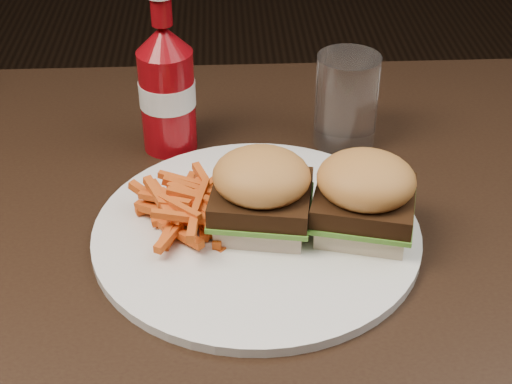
{
  "coord_description": "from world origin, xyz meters",
  "views": [
    {
      "loc": [
        0.01,
        -0.65,
        1.25
      ],
      "look_at": [
        0.05,
        0.0,
        0.8
      ],
      "focal_mm": 55.0,
      "sensor_mm": 36.0,
      "label": 1
    }
  ],
  "objects_px": {
    "tumbler": "(346,102)",
    "ketchup_bottle": "(168,103)",
    "dining_table": "(213,247)",
    "plate": "(256,233)"
  },
  "relations": [
    {
      "from": "tumbler",
      "to": "plate",
      "type": "bearing_deg",
      "value": -122.18
    },
    {
      "from": "dining_table",
      "to": "plate",
      "type": "xyz_separation_m",
      "value": [
        0.05,
        -0.01,
        0.03
      ]
    },
    {
      "from": "dining_table",
      "to": "tumbler",
      "type": "relative_size",
      "value": 10.12
    },
    {
      "from": "dining_table",
      "to": "plate",
      "type": "relative_size",
      "value": 3.54
    },
    {
      "from": "plate",
      "to": "tumbler",
      "type": "relative_size",
      "value": 2.86
    },
    {
      "from": "tumbler",
      "to": "ketchup_bottle",
      "type": "bearing_deg",
      "value": -179.94
    },
    {
      "from": "ketchup_bottle",
      "to": "tumbler",
      "type": "xyz_separation_m",
      "value": [
        0.21,
        0.0,
        -0.01
      ]
    },
    {
      "from": "dining_table",
      "to": "tumbler",
      "type": "xyz_separation_m",
      "value": [
        0.16,
        0.18,
        0.08
      ]
    },
    {
      "from": "ketchup_bottle",
      "to": "dining_table",
      "type": "bearing_deg",
      "value": -74.07
    },
    {
      "from": "plate",
      "to": "ketchup_bottle",
      "type": "xyz_separation_m",
      "value": [
        -0.1,
        0.19,
        0.06
      ]
    }
  ]
}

